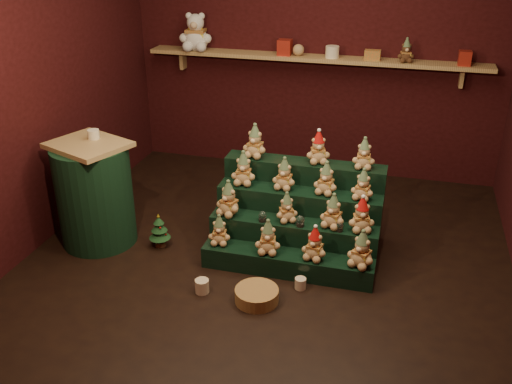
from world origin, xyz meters
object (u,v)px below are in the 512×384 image
(wicker_basket, at_px, (257,295))
(white_bear, at_px, (196,27))
(side_table, at_px, (95,194))
(snow_globe_a, at_px, (262,216))
(mug_right, at_px, (300,283))
(snow_globe_c, at_px, (340,227))
(brown_bear, at_px, (406,51))
(riser_tier_front, at_px, (287,263))
(snow_globe_b, at_px, (300,221))
(mug_left, at_px, (202,286))
(mini_christmas_tree, at_px, (159,230))

(wicker_basket, distance_m, white_bear, 3.22)
(side_table, distance_m, white_bear, 2.28)
(snow_globe_a, relative_size, mug_right, 1.01)
(snow_globe_c, distance_m, brown_bear, 2.19)
(snow_globe_a, bearing_deg, snow_globe_c, 0.00)
(snow_globe_a, distance_m, side_table, 1.49)
(snow_globe_c, height_order, side_table, side_table)
(riser_tier_front, height_order, snow_globe_b, snow_globe_b)
(mug_left, relative_size, mug_right, 1.21)
(snow_globe_a, relative_size, wicker_basket, 0.27)
(mini_christmas_tree, bearing_deg, mug_right, -13.09)
(riser_tier_front, relative_size, snow_globe_c, 17.67)
(side_table, relative_size, white_bear, 1.87)
(white_bear, bearing_deg, snow_globe_c, -52.75)
(snow_globe_b, bearing_deg, side_table, -177.36)
(snow_globe_b, distance_m, mini_christmas_tree, 1.26)
(wicker_basket, relative_size, white_bear, 0.66)
(mug_left, bearing_deg, brown_bear, 62.38)
(snow_globe_c, bearing_deg, white_bear, 134.77)
(riser_tier_front, relative_size, side_table, 1.50)
(snow_globe_c, height_order, mini_christmas_tree, snow_globe_c)
(brown_bear, bearing_deg, snow_globe_b, -122.61)
(riser_tier_front, height_order, brown_bear, brown_bear)
(side_table, relative_size, brown_bear, 4.05)
(riser_tier_front, distance_m, brown_bear, 2.56)
(riser_tier_front, distance_m, white_bear, 2.94)
(snow_globe_a, distance_m, snow_globe_c, 0.64)
(mug_right, relative_size, wicker_basket, 0.27)
(snow_globe_a, height_order, wicker_basket, snow_globe_a)
(snow_globe_c, height_order, brown_bear, brown_bear)
(snow_globe_b, relative_size, snow_globe_c, 1.17)
(side_table, bearing_deg, mug_right, 13.68)
(riser_tier_front, bearing_deg, snow_globe_a, 147.29)
(snow_globe_c, bearing_deg, mug_left, -148.36)
(snow_globe_a, xyz_separation_m, brown_bear, (0.98, 1.90, 1.03))
(mini_christmas_tree, relative_size, white_bear, 0.64)
(snow_globe_c, distance_m, mug_left, 1.18)
(snow_globe_b, height_order, brown_bear, brown_bear)
(mini_christmas_tree, bearing_deg, snow_globe_b, 1.72)
(mini_christmas_tree, xyz_separation_m, wicker_basket, (1.03, -0.56, -0.10))
(wicker_basket, xyz_separation_m, brown_bear, (0.87, 2.49, 1.38))
(snow_globe_b, relative_size, brown_bear, 0.40)
(wicker_basket, bearing_deg, snow_globe_b, 70.99)
(side_table, relative_size, wicker_basket, 2.82)
(mug_left, height_order, brown_bear, brown_bear)
(snow_globe_c, bearing_deg, snow_globe_a, -180.00)
(mug_left, relative_size, white_bear, 0.22)
(mug_left, height_order, wicker_basket, mug_left)
(snow_globe_a, height_order, mug_left, snow_globe_a)
(white_bear, height_order, brown_bear, white_bear)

